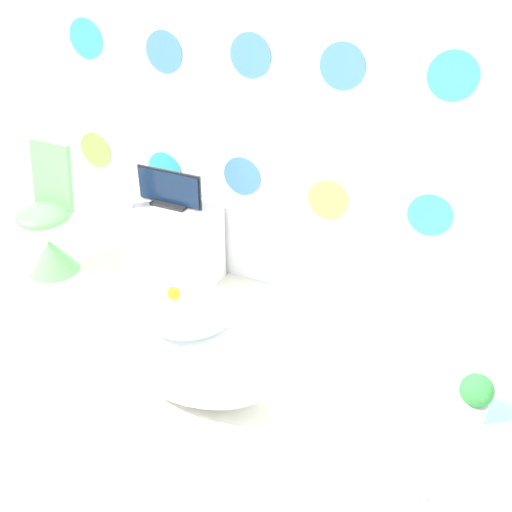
{
  "coord_description": "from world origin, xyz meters",
  "views": [
    {
      "loc": [
        1.57,
        -1.41,
        2.33
      ],
      "look_at": [
        0.5,
        0.83,
        0.81
      ],
      "focal_mm": 42.0,
      "sensor_mm": 36.0,
      "label": 1
    }
  ],
  "objects_px": {
    "bathtub": "(192,349)",
    "potted_plant_left": "(475,396)",
    "chair": "(49,235)",
    "tv": "(169,190)",
    "vase": "(126,194)"
  },
  "relations": [
    {
      "from": "bathtub",
      "to": "potted_plant_left",
      "type": "bearing_deg",
      "value": -2.05
    },
    {
      "from": "chair",
      "to": "tv",
      "type": "distance_m",
      "value": 0.97
    },
    {
      "from": "bathtub",
      "to": "chair",
      "type": "xyz_separation_m",
      "value": [
        -1.52,
        0.62,
        0.0
      ]
    },
    {
      "from": "vase",
      "to": "chair",
      "type": "bearing_deg",
      "value": -167.74
    },
    {
      "from": "vase",
      "to": "tv",
      "type": "bearing_deg",
      "value": 30.26
    },
    {
      "from": "potted_plant_left",
      "to": "tv",
      "type": "bearing_deg",
      "value": 155.44
    },
    {
      "from": "chair",
      "to": "vase",
      "type": "height_order",
      "value": "chair"
    },
    {
      "from": "vase",
      "to": "bathtub",
      "type": "bearing_deg",
      "value": -39.38
    },
    {
      "from": "chair",
      "to": "tv",
      "type": "xyz_separation_m",
      "value": [
        0.85,
        0.27,
        0.39
      ]
    },
    {
      "from": "bathtub",
      "to": "potted_plant_left",
      "type": "relative_size",
      "value": 4.53
    },
    {
      "from": "chair",
      "to": "vase",
      "type": "distance_m",
      "value": 0.73
    },
    {
      "from": "bathtub",
      "to": "tv",
      "type": "relative_size",
      "value": 2.11
    },
    {
      "from": "potted_plant_left",
      "to": "bathtub",
      "type": "bearing_deg",
      "value": 177.95
    },
    {
      "from": "bathtub",
      "to": "vase",
      "type": "distance_m",
      "value": 1.24
    },
    {
      "from": "bathtub",
      "to": "potted_plant_left",
      "type": "height_order",
      "value": "potted_plant_left"
    }
  ]
}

